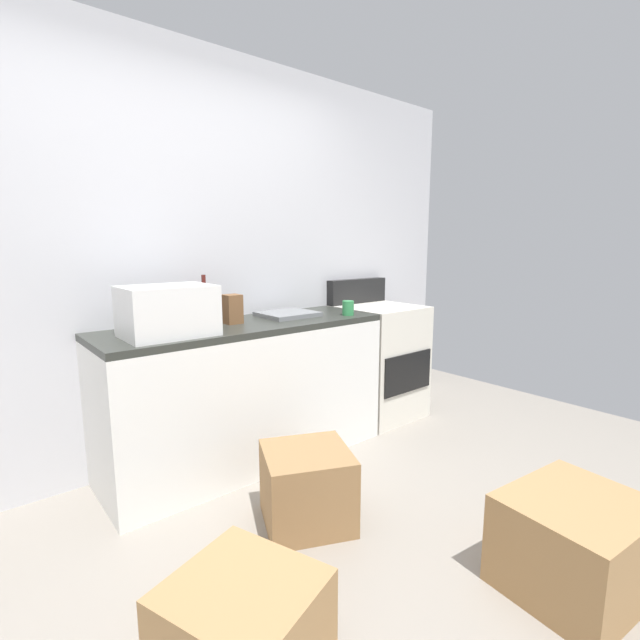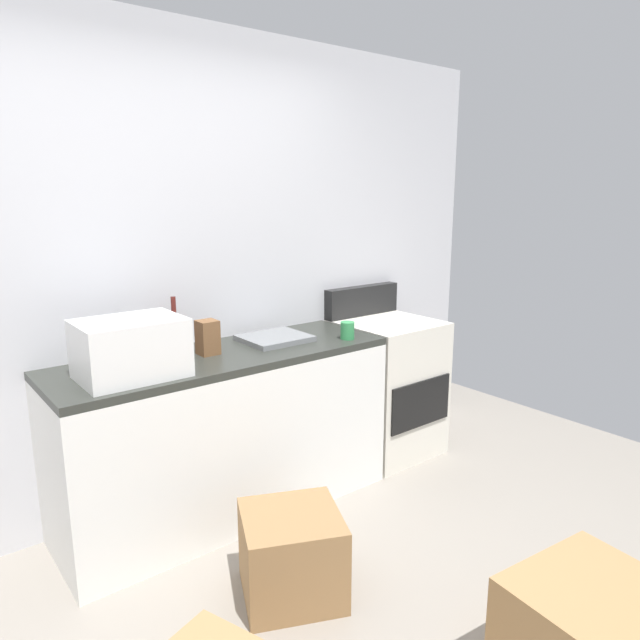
{
  "view_description": "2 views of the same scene",
  "coord_description": "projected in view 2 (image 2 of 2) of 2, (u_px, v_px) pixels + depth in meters",
  "views": [
    {
      "loc": [
        -1.11,
        -1.23,
        1.38
      ],
      "look_at": [
        0.75,
        1.02,
        0.89
      ],
      "focal_mm": 25.35,
      "sensor_mm": 36.0,
      "label": 1
    },
    {
      "loc": [
        -1.12,
        -1.4,
        1.73
      ],
      "look_at": [
        0.81,
        1.03,
        1.04
      ],
      "focal_mm": 32.37,
      "sensor_mm": 36.0,
      "label": 2
    }
  ],
  "objects": [
    {
      "name": "wall_back",
      "position": [
        138.0,
        275.0,
        3.03
      ],
      "size": [
        5.0,
        0.1,
        2.6
      ],
      "primitive_type": "cube",
      "color": "silver",
      "rests_on": "ground_plane"
    },
    {
      "name": "kitchen_counter",
      "position": [
        227.0,
        433.0,
        3.13
      ],
      "size": [
        1.8,
        0.6,
        0.9
      ],
      "color": "white",
      "rests_on": "ground_plane"
    },
    {
      "name": "stove_oven",
      "position": [
        386.0,
        384.0,
        3.87
      ],
      "size": [
        0.6,
        0.61,
        1.1
      ],
      "color": "silver",
      "rests_on": "ground_plane"
    },
    {
      "name": "microwave",
      "position": [
        131.0,
        348.0,
        2.62
      ],
      "size": [
        0.46,
        0.34,
        0.27
      ],
      "primitive_type": "cube",
      "color": "white",
      "rests_on": "kitchen_counter"
    },
    {
      "name": "sink_basin",
      "position": [
        275.0,
        338.0,
        3.28
      ],
      "size": [
        0.36,
        0.32,
        0.03
      ],
      "primitive_type": "cube",
      "color": "slate",
      "rests_on": "kitchen_counter"
    },
    {
      "name": "wine_bottle",
      "position": [
        175.0,
        332.0,
        3.02
      ],
      "size": [
        0.07,
        0.07,
        0.3
      ],
      "color": "#591E19",
      "rests_on": "kitchen_counter"
    },
    {
      "name": "coffee_mug",
      "position": [
        347.0,
        330.0,
        3.31
      ],
      "size": [
        0.08,
        0.08,
        0.1
      ],
      "primitive_type": "cylinder",
      "color": "#338C4C",
      "rests_on": "kitchen_counter"
    },
    {
      "name": "knife_block",
      "position": [
        208.0,
        337.0,
        3.0
      ],
      "size": [
        0.1,
        0.1,
        0.18
      ],
      "primitive_type": "cube",
      "color": "brown",
      "rests_on": "kitchen_counter"
    },
    {
      "name": "cardboard_box_large",
      "position": [
        292.0,
        554.0,
        2.5
      ],
      "size": [
        0.55,
        0.54,
        0.38
      ],
      "primitive_type": "cube",
      "rotation": [
        0.0,
        0.0,
        -0.42
      ],
      "color": "olive",
      "rests_on": "ground_plane"
    },
    {
      "name": "cardboard_box_small",
      "position": [
        590.0,
        634.0,
        2.05
      ],
      "size": [
        0.6,
        0.52,
        0.38
      ],
      "primitive_type": "cube",
      "rotation": [
        0.0,
        0.0,
        -0.11
      ],
      "color": "#A37A4C",
      "rests_on": "ground_plane"
    }
  ]
}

